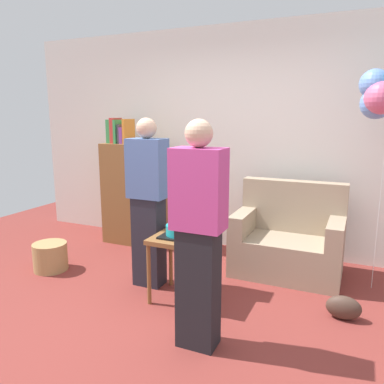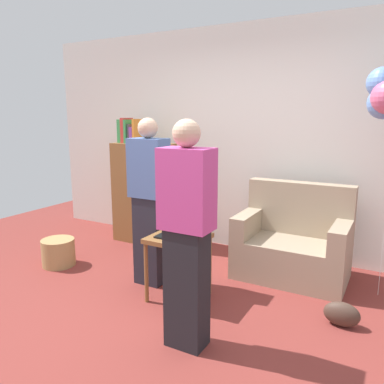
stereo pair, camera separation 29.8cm
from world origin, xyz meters
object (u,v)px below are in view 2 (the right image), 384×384
Objects in this scene: side_table at (179,246)px; person_holding_cake at (187,236)px; birthday_cake at (178,231)px; wicker_basket at (58,252)px; couch at (293,244)px; bookshelf at (144,191)px; handbag at (342,314)px; person_blowing_candles at (149,202)px.

person_holding_cake reaches higher than side_table.
wicker_basket is (-1.58, 0.01, -0.49)m from birthday_cake.
couch is 1.31m from birthday_cake.
birthday_cake is (-0.78, -1.00, 0.30)m from couch.
couch reaches higher than wicker_basket.
bookshelf is 5.06× the size of birthday_cake.
bookshelf is 5.78× the size of handbag.
person_holding_cake is (0.84, -0.74, 0.00)m from person_blowing_candles.
couch is 3.93× the size of handbag.
couch is at bearing -110.90° from person_holding_cake.
couch is 0.68× the size of bookshelf.
wicker_basket is at bearing -25.29° from person_holding_cake.
birthday_cake is at bearing -62.76° from person_holding_cake.
birthday_cake is at bearing -171.12° from handbag.
wicker_basket is at bearing -106.29° from bookshelf.
couch is 1.02m from handbag.
side_table reaches higher than handbag.
person_holding_cake is (1.66, -1.77, 0.15)m from bookshelf.
person_blowing_candles is at bearing 160.14° from side_table.
couch is 0.67× the size of person_holding_cake.
bookshelf is at bearing 142.76° from person_blowing_candles.
wicker_basket is (-2.00, 0.61, -0.68)m from person_holding_cake.
person_holding_cake reaches higher than wicker_basket.
couch is at bearing 127.34° from handbag.
side_table is at bearing -171.12° from handbag.
side_table is 1.85× the size of birthday_cake.
person_holding_cake is (0.43, -0.59, 0.33)m from side_table.
person_holding_cake is at bearing -16.86° from wicker_basket.
handbag is at bearing 8.88° from birthday_cake.
birthday_cake is at bearing -127.84° from couch.
wicker_basket is 1.29× the size of handbag.
couch is at bearing 52.16° from side_table.
birthday_cake is at bearing -0.46° from wicker_basket.
birthday_cake is 0.20× the size of person_holding_cake.
couch is at bearing 52.16° from birthday_cake.
birthday_cake is (-0.00, -0.00, 0.14)m from side_table.
person_blowing_candles reaches higher than side_table.
bookshelf reaches higher than couch.
handbag is at bearing -52.66° from couch.
side_table is 0.14m from birthday_cake.
birthday_cake is 0.20× the size of person_blowing_candles.
bookshelf reaches higher than wicker_basket.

